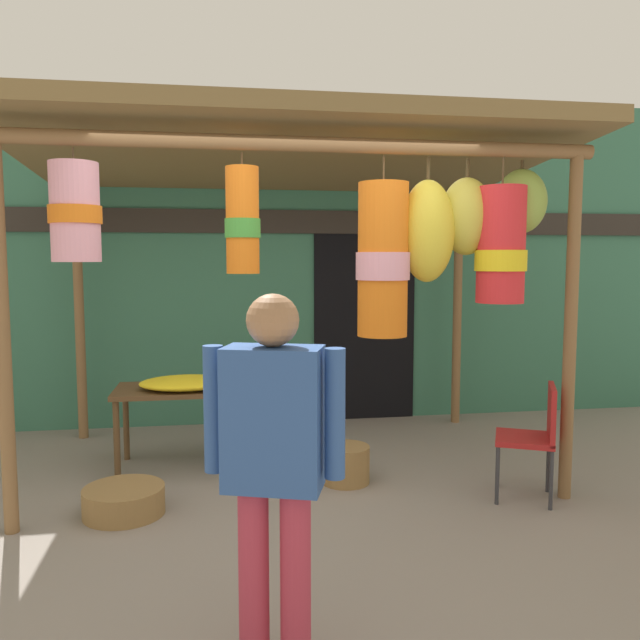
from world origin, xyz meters
TOP-DOWN VIEW (x-y plane):
  - ground_plane at (0.00, 0.00)m, footprint 30.00×30.00m
  - shop_facade at (0.01, 2.40)m, footprint 9.68×0.29m
  - market_stall_canopy at (0.25, 0.59)m, footprint 4.30×2.68m
  - display_table at (-0.71, 0.93)m, footprint 1.28×0.61m
  - flower_heap_on_table at (-0.75, 0.85)m, footprint 0.75×0.52m
  - folding_chair at (1.75, -0.23)m, footprint 0.53×0.53m
  - wicker_basket_by_table at (-1.14, -0.05)m, footprint 0.55×0.55m
  - wicker_basket_spare at (0.47, 0.33)m, footprint 0.37×0.37m
  - vendor_in_orange at (-0.27, -1.84)m, footprint 0.57×0.33m

SIDE VIEW (x-z plane):
  - ground_plane at x=0.00m, z-range 0.00..0.00m
  - wicker_basket_by_table at x=-1.14m, z-range 0.00..0.19m
  - wicker_basket_spare at x=0.47m, z-range 0.00..0.29m
  - folding_chair at x=1.75m, z-range 0.08..0.92m
  - display_table at x=-0.71m, z-range 0.26..0.93m
  - flower_heap_on_table at x=-0.75m, z-range 0.67..0.78m
  - vendor_in_orange at x=-0.27m, z-range 0.14..1.74m
  - shop_facade at x=0.01m, z-range 0.00..3.42m
  - market_stall_canopy at x=0.25m, z-range 0.98..3.74m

